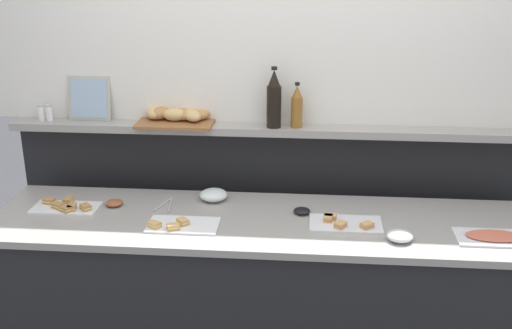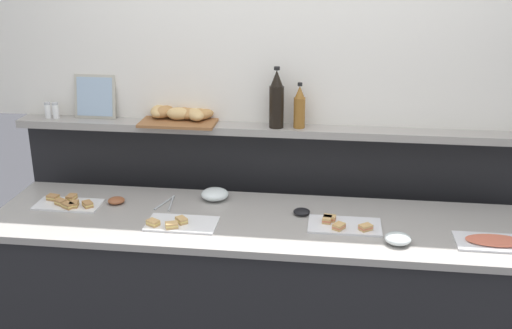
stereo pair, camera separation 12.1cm
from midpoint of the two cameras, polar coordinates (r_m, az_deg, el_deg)
The scene contains 18 objects.
ground_plane at distance 3.92m, azimuth 1.10°, elevation -13.84°, with size 12.00×12.00×0.00m, color #38383D.
buffet_counter at distance 3.17m, azimuth 0.41°, elevation -12.80°, with size 2.71×0.66×0.93m.
back_ledge_unit at distance 3.51m, azimuth 1.07°, elevation -5.58°, with size 2.86×0.22×1.27m.
sandwich_platter_front at distance 3.21m, azimuth -18.20°, elevation -3.74°, with size 0.33×0.16×0.04m.
sandwich_platter_rear at distance 2.90m, azimuth -8.21°, elevation -5.56°, with size 0.33×0.18×0.04m.
sandwich_platter_side at distance 2.91m, azimuth 7.01°, elevation -5.41°, with size 0.34×0.19×0.04m.
cold_cuts_platter at distance 2.93m, azimuth 20.09°, elevation -6.34°, with size 0.34×0.18×0.02m.
glass_bowl_large at distance 2.80m, azimuth 11.95°, elevation -6.52°, with size 0.12×0.12×0.05m.
glass_bowl_medium at distance 3.16m, azimuth -5.04°, elevation -2.87°, with size 0.14×0.14×0.06m.
condiment_bowl_teal at distance 3.18m, azimuth -14.04°, elevation -3.48°, with size 0.09×0.09×0.03m, color brown.
condiment_bowl_red at distance 3.00m, azimuth 3.12°, elevation -4.32°, with size 0.08×0.08×0.03m, color black.
serving_tongs at distance 3.14m, azimuth -9.34°, elevation -3.65°, with size 0.08×0.19×0.01m.
wine_bottle_dark at distance 3.17m, azimuth 0.57°, elevation 5.95°, with size 0.08×0.08×0.32m.
vinegar_bottle_amber at distance 3.18m, azimuth 2.71°, elevation 5.29°, with size 0.06×0.06×0.24m.
salt_shaker at distance 3.53m, azimuth -20.18°, elevation 4.52°, with size 0.03×0.03×0.09m.
pepper_shaker at distance 3.51m, azimuth -19.53°, elevation 4.53°, with size 0.03×0.03×0.09m.
bread_basket at distance 3.32m, azimuth -8.26°, elevation 4.51°, with size 0.40×0.28×0.08m.
framed_picture at distance 3.45m, azimuth -16.13°, elevation 5.90°, with size 0.23×0.06×0.24m.
Camera 1 is at (0.14, -2.66, 2.18)m, focal length 43.25 mm.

